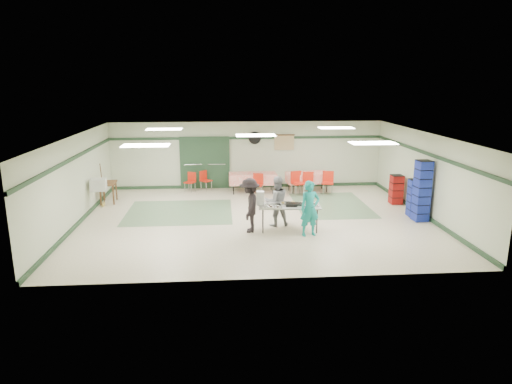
{
  "coord_description": "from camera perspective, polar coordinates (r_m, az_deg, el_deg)",
  "views": [
    {
      "loc": [
        -1.06,
        -13.89,
        4.32
      ],
      "look_at": [
        -0.01,
        -0.3,
        0.97
      ],
      "focal_mm": 32.0,
      "sensor_mm": 36.0,
      "label": 1
    }
  ],
  "objects": [
    {
      "name": "wall_left",
      "position": [
        14.88,
        -21.67,
        1.32
      ],
      "size": [
        0.0,
        9.0,
        9.0
      ],
      "primitive_type": "plane",
      "rotation": [
        1.57,
        0.0,
        1.57
      ],
      "color": "beige",
      "rests_on": "floor"
    },
    {
      "name": "sheet_tray_right",
      "position": [
        13.42,
        6.4,
        -1.6
      ],
      "size": [
        0.67,
        0.53,
        0.02
      ],
      "primitive_type": "cube",
      "rotation": [
        0.0,
        0.0,
        -0.08
      ],
      "color": "silver",
      "rests_on": "serving_table"
    },
    {
      "name": "crate_stack_red",
      "position": [
        17.02,
        17.12,
        0.31
      ],
      "size": [
        0.4,
        0.4,
        1.05
      ],
      "primitive_type": "cube",
      "rotation": [
        0.0,
        0.0,
        0.0
      ],
      "color": "#9C110F",
      "rests_on": "floor"
    },
    {
      "name": "double_door_right",
      "position": [
        18.62,
        -4.93,
        3.65
      ],
      "size": [
        0.9,
        0.06,
        2.1
      ],
      "primitive_type": "cube",
      "color": "gray",
      "rests_on": "floor"
    },
    {
      "name": "trim_left",
      "position": [
        14.75,
        -21.8,
        3.98
      ],
      "size": [
        0.06,
        9.0,
        0.1
      ],
      "primitive_type": "cube",
      "rotation": [
        0.0,
        0.0,
        1.57
      ],
      "color": "#203C25",
      "rests_on": "wall_back"
    },
    {
      "name": "printer_table",
      "position": [
        17.25,
        -18.02,
        0.79
      ],
      "size": [
        0.61,
        0.89,
        0.74
      ],
      "rotation": [
        0.0,
        0.0,
        0.07
      ],
      "color": "brown",
      "rests_on": "floor"
    },
    {
      "name": "dining_table_a",
      "position": [
        18.21,
        6.52,
        1.84
      ],
      "size": [
        1.77,
        0.98,
        0.77
      ],
      "rotation": [
        0.0,
        0.0,
        0.15
      ],
      "color": "red",
      "rests_on": "floor"
    },
    {
      "name": "wall_right",
      "position": [
        15.64,
        20.49,
        1.99
      ],
      "size": [
        0.0,
        9.0,
        9.0
      ],
      "primitive_type": "plane",
      "rotation": [
        1.57,
        0.0,
        -1.57
      ],
      "color": "beige",
      "rests_on": "floor"
    },
    {
      "name": "volunteer_grey",
      "position": [
        13.77,
        2.58,
        -1.16
      ],
      "size": [
        0.83,
        0.69,
        1.53
      ],
      "primitive_type": "imported",
      "rotation": [
        0.0,
        0.0,
        3.31
      ],
      "color": "#95959A",
      "rests_on": "floor"
    },
    {
      "name": "green_patch_b",
      "position": [
        16.44,
        9.34,
        -1.59
      ],
      "size": [
        2.5,
        3.5,
        0.01
      ],
      "primitive_type": "cube",
      "color": "slate",
      "rests_on": "floor"
    },
    {
      "name": "floor",
      "position": [
        14.58,
        -0.04,
        -3.41
      ],
      "size": [
        11.0,
        11.0,
        0.0
      ],
      "primitive_type": "plane",
      "color": "beige",
      "rests_on": "ground"
    },
    {
      "name": "trim_back",
      "position": [
        18.53,
        -1.1,
        6.78
      ],
      "size": [
        11.0,
        0.06,
        0.1
      ],
      "primitive_type": "cube",
      "color": "#203C25",
      "rests_on": "wall_back"
    },
    {
      "name": "chair_a",
      "position": [
        17.66,
        6.55,
        1.38
      ],
      "size": [
        0.44,
        0.44,
        0.89
      ],
      "rotation": [
        0.0,
        0.0,
        -0.08
      ],
      "color": "red",
      "rests_on": "floor"
    },
    {
      "name": "wall_back",
      "position": [
        18.66,
        -1.09,
        4.66
      ],
      "size": [
        11.0,
        0.0,
        11.0
      ],
      "primitive_type": "plane",
      "rotation": [
        1.57,
        0.0,
        0.0
      ],
      "color": "beige",
      "rests_on": "floor"
    },
    {
      "name": "wall_front",
      "position": [
        9.9,
        1.94,
        -3.64
      ],
      "size": [
        11.0,
        0.0,
        11.0
      ],
      "primitive_type": "plane",
      "rotation": [
        -1.57,
        0.0,
        0.0
      ],
      "color": "beige",
      "rests_on": "floor"
    },
    {
      "name": "baseboard_back",
      "position": [
        18.88,
        -1.07,
        0.78
      ],
      "size": [
        11.0,
        0.06,
        0.12
      ],
      "primitive_type": "cube",
      "color": "#203C25",
      "rests_on": "floor"
    },
    {
      "name": "wall_fan",
      "position": [
        18.52,
        -0.16,
        6.78
      ],
      "size": [
        0.5,
        0.1,
        0.5
      ],
      "primitive_type": "cylinder",
      "rotation": [
        1.57,
        0.0,
        0.0
      ],
      "color": "black",
      "rests_on": "wall_back"
    },
    {
      "name": "chair_loose_a",
      "position": [
        18.36,
        -6.42,
        1.68
      ],
      "size": [
        0.53,
        0.53,
        0.8
      ],
      "rotation": [
        0.0,
        0.0,
        0.78
      ],
      "color": "red",
      "rests_on": "floor"
    },
    {
      "name": "chair_c",
      "position": [
        17.82,
        8.99,
        1.44
      ],
      "size": [
        0.51,
        0.51,
        0.9
      ],
      "rotation": [
        0.0,
        0.0,
        -0.25
      ],
      "color": "red",
      "rests_on": "floor"
    },
    {
      "name": "chair_loose_b",
      "position": [
        18.21,
        -8.16,
        1.49
      ],
      "size": [
        0.49,
        0.5,
        0.78
      ],
      "rotation": [
        0.0,
        0.0,
        -0.5
      ],
      "color": "red",
      "rests_on": "floor"
    },
    {
      "name": "crate_stack_blue_b",
      "position": [
        15.61,
        19.19,
        -0.7
      ],
      "size": [
        0.38,
        0.38,
        1.23
      ],
      "primitive_type": "cube",
      "rotation": [
        0.0,
        0.0,
        -0.01
      ],
      "color": "navy",
      "rests_on": "floor"
    },
    {
      "name": "baseboard_right",
      "position": [
        15.93,
        20.01,
        -2.55
      ],
      "size": [
        0.06,
        9.0,
        0.12
      ],
      "primitive_type": "cube",
      "rotation": [
        0.0,
        0.0,
        1.57
      ],
      "color": "#203C25",
      "rests_on": "floor"
    },
    {
      "name": "green_patch_a",
      "position": [
        15.57,
        -9.55,
        -2.47
      ],
      "size": [
        3.5,
        3.0,
        0.01
      ],
      "primitive_type": "cube",
      "color": "slate",
      "rests_on": "floor"
    },
    {
      "name": "broom",
      "position": [
        16.82,
        -18.66,
        0.94
      ],
      "size": [
        0.05,
        0.24,
        1.5
      ],
      "primitive_type": "cylinder",
      "rotation": [
        0.14,
        0.0,
        -0.07
      ],
      "color": "brown",
      "rests_on": "floor"
    },
    {
      "name": "volunteer_dark",
      "position": [
        13.2,
        -0.8,
        -1.67
      ],
      "size": [
        0.72,
        1.1,
        1.59
      ],
      "primitive_type": "imported",
      "rotation": [
        0.0,
        0.0,
        -1.7
      ],
      "color": "black",
      "rests_on": "floor"
    },
    {
      "name": "baking_pan",
      "position": [
        13.3,
        4.74,
        -1.58
      ],
      "size": [
        0.49,
        0.33,
        0.08
      ],
      "primitive_type": "cube",
      "rotation": [
        0.0,
        0.0,
        -0.08
      ],
      "color": "black",
      "rests_on": "serving_table"
    },
    {
      "name": "baseboard_left",
      "position": [
        15.18,
        -21.13,
        -3.43
      ],
      "size": [
        0.06,
        9.0,
        0.12
      ],
      "primitive_type": "cube",
      "rotation": [
        0.0,
        0.0,
        1.57
      ],
      "color": "#203C25",
      "rests_on": "floor"
    },
    {
      "name": "foam_box_stack",
      "position": [
        13.31,
        0.55,
        -0.79
      ],
      "size": [
        0.24,
        0.22,
        0.41
      ],
      "primitive_type": "cube",
      "rotation": [
        0.0,
        0.0,
        -0.08
      ],
      "color": "white",
      "rests_on": "serving_table"
    },
    {
      "name": "dining_table_b",
      "position": [
        17.93,
        -0.41,
        1.75
      ],
      "size": [
        1.84,
        0.82,
        0.77
      ],
      "rotation": [
        0.0,
        0.0,
        0.0
      ],
      "color": "red",
      "rests_on": "floor"
    },
    {
      "name": "volunteer_teal",
      "position": [
        12.96,
        6.74,
        -2.06
      ],
      "size": [
        0.65,
        0.5,
        1.59
      ],
      "primitive_type": "imported",
      "rotation": [
        0.0,
        0.0,
        0.22
      ],
      "color": "teal",
      "rests_on": "floor"
    },
    {
      "name": "door_frame",
      "position": [
        18.61,
        -6.41,
        3.61
      ],
      "size": [
        2.0,
        0.03,
        2.15
      ],
      "primitive_type": "cube",
      "color": "#203C25",
      "rests_on": "floor"
    },
    {
      "name": "office_printer",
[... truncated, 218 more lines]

